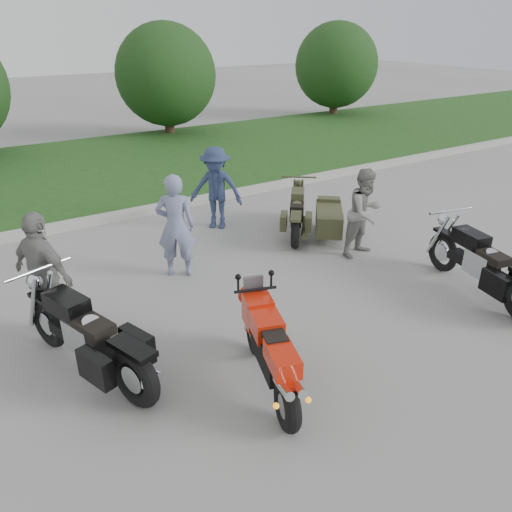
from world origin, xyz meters
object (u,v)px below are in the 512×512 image
person_stripe (176,226)px  cruiser_left (92,341)px  person_grey (365,213)px  cruiser_right (486,269)px  person_denim (216,188)px  sportbike_red (270,350)px  cruiser_sidecar (315,217)px  person_back (44,275)px

person_stripe → cruiser_left: bearing=76.0°
person_stripe → person_grey: size_ratio=1.09×
cruiser_right → person_denim: person_denim is taller
cruiser_right → sportbike_red: bearing=-167.4°
cruiser_sidecar → cruiser_right: bearing=-40.2°
cruiser_right → cruiser_sidecar: bearing=113.5°
person_stripe → person_denim: size_ratio=1.04×
person_grey → cruiser_right: bearing=-85.3°
cruiser_sidecar → person_grey: 1.26m
cruiser_left → sportbike_red: bearing=-57.4°
person_grey → person_denim: (-1.66, 2.62, 0.04)m
sportbike_red → cruiser_sidecar: (3.38, 3.42, -0.16)m
cruiser_sidecar → person_stripe: size_ratio=1.10×
cruiser_sidecar → person_grey: person_grey is taller
cruiser_left → person_grey: 5.32m
cruiser_right → cruiser_sidecar: (-0.69, 3.38, -0.10)m
person_stripe → person_back: 2.31m
cruiser_sidecar → person_denim: (-1.47, 1.45, 0.47)m
person_stripe → person_back: person_stripe is taller
cruiser_right → person_back: person_back is taller
cruiser_sidecar → person_denim: person_denim is taller
cruiser_left → person_grey: (5.23, 0.91, 0.32)m
person_back → cruiser_left: bearing=161.8°
person_grey → person_back: person_back is taller
cruiser_left → person_back: size_ratio=1.38×
person_stripe → cruiser_sidecar: bearing=-146.7°
person_denim → person_stripe: bearing=-91.4°
person_grey → person_denim: bearing=114.5°
person_grey → person_denim: person_denim is taller
sportbike_red → person_grey: person_grey is taller
cruiser_right → person_grey: person_grey is taller
sportbike_red → person_back: bearing=143.1°
cruiser_left → person_stripe: bearing=26.1°
sportbike_red → person_back: (-1.90, 2.64, 0.34)m
person_denim → cruiser_right: bearing=-21.8°
sportbike_red → person_stripe: 3.34m
cruiser_right → person_stripe: person_stripe is taller
cruiser_left → cruiser_right: bearing=-31.4°
person_stripe → person_denim: bearing=-104.2°
sportbike_red → person_grey: 4.23m
cruiser_left → cruiser_sidecar: 5.46m
cruiser_left → person_back: person_back is taller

